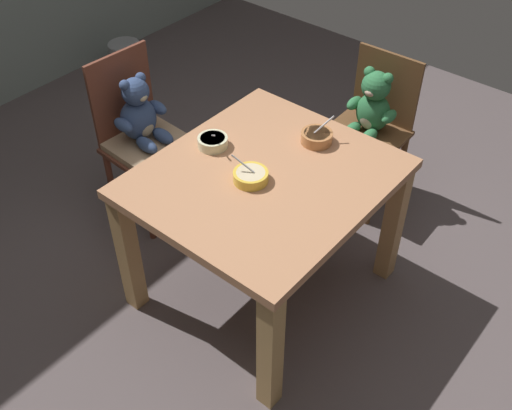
% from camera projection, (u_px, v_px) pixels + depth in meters
% --- Properties ---
extents(ground_plane, '(5.20, 5.20, 0.04)m').
position_uv_depth(ground_plane, '(263.00, 289.00, 3.14)').
color(ground_plane, '#594E4E').
extents(dining_table, '(1.07, 0.95, 0.73)m').
position_uv_depth(dining_table, '(265.00, 196.00, 2.72)').
color(dining_table, '#B77C55').
rests_on(dining_table, ground_plane).
extents(teddy_chair_far_center, '(0.44, 0.41, 0.92)m').
position_uv_depth(teddy_chair_far_center, '(142.00, 127.00, 3.23)').
color(teddy_chair_far_center, brown).
rests_on(teddy_chair_far_center, ground_plane).
extents(teddy_chair_near_right, '(0.41, 0.42, 0.85)m').
position_uv_depth(teddy_chair_near_right, '(372.00, 115.00, 3.34)').
color(teddy_chair_near_right, brown).
rests_on(teddy_chair_near_right, ground_plane).
extents(porridge_bowl_terracotta_near_right, '(0.15, 0.15, 0.12)m').
position_uv_depth(porridge_bowl_terracotta_near_right, '(317.00, 137.00, 2.80)').
color(porridge_bowl_terracotta_near_right, '#BA7745').
rests_on(porridge_bowl_terracotta_near_right, dining_table).
extents(porridge_bowl_cream_far_center, '(0.14, 0.14, 0.12)m').
position_uv_depth(porridge_bowl_cream_far_center, '(213.00, 142.00, 2.77)').
color(porridge_bowl_cream_far_center, beige).
rests_on(porridge_bowl_cream_far_center, dining_table).
extents(porridge_bowl_yellow_center, '(0.15, 0.16, 0.12)m').
position_uv_depth(porridge_bowl_yellow_center, '(251.00, 176.00, 2.59)').
color(porridge_bowl_yellow_center, yellow).
rests_on(porridge_bowl_yellow_center, dining_table).
extents(metal_pail, '(0.24, 0.24, 0.26)m').
position_uv_depth(metal_pail, '(126.00, 59.00, 4.63)').
color(metal_pail, '#93969B').
rests_on(metal_pail, ground_plane).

